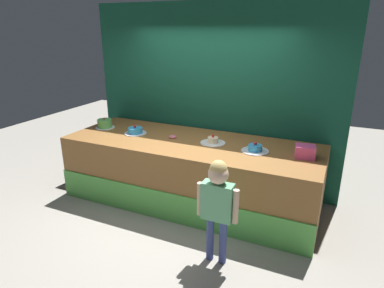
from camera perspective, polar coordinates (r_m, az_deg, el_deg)
ground_plane at (r=4.64m, az=-3.64°, el=-12.93°), size 12.00×12.00×0.00m
stage_platform at (r=4.94m, az=-0.18°, el=-4.70°), size 3.64×1.33×0.93m
curtain_backdrop at (r=5.32m, az=3.30°, el=7.84°), size 4.04×0.08×2.84m
child_figure at (r=3.56m, az=4.37°, el=-9.17°), size 0.46×0.21×1.20m
pink_box at (r=4.38m, az=18.67°, el=-1.23°), size 0.27×0.23×0.16m
donut at (r=4.92m, az=-3.31°, el=1.22°), size 0.11×0.11×0.03m
cake_far_left at (r=5.58m, az=-14.60°, el=3.35°), size 0.31×0.31×0.17m
cake_center_left at (r=5.18m, az=-9.61°, el=2.21°), size 0.34×0.34×0.13m
cake_center_right at (r=4.70m, az=3.56°, el=0.52°), size 0.35×0.35×0.13m
cake_far_right at (r=4.46m, az=10.66°, el=-0.79°), size 0.36×0.36×0.13m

